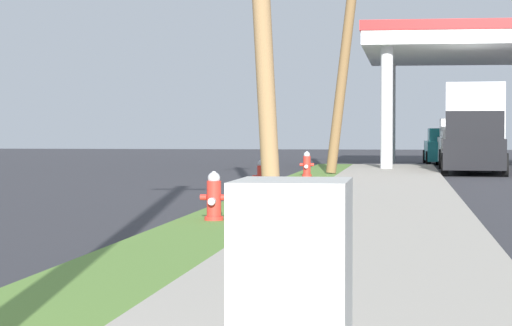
{
  "coord_description": "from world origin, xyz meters",
  "views": [
    {
      "loc": [
        3.47,
        -3.76,
        1.49
      ],
      "look_at": [
        1.18,
        12.82,
        0.98
      ],
      "focal_mm": 75.5,
      "sensor_mm": 36.0,
      "label": 1
    }
  ],
  "objects": [
    {
      "name": "fire_hydrant_second",
      "position": [
        0.6,
        12.29,
        0.45
      ],
      "size": [
        0.42,
        0.38,
        0.74
      ],
      "color": "red",
      "rests_on": "grass_verge"
    },
    {
      "name": "fire_hydrant_third",
      "position": [
        0.41,
        19.36,
        0.45
      ],
      "size": [
        0.42,
        0.37,
        0.74
      ],
      "color": "red",
      "rests_on": "grass_verge"
    },
    {
      "name": "fire_hydrant_fourth",
      "position": [
        0.59,
        28.04,
        0.45
      ],
      "size": [
        0.42,
        0.37,
        0.74
      ],
      "color": "red",
      "rests_on": "grass_verge"
    },
    {
      "name": "utility_pole_background",
      "position": [
        1.67,
        30.49,
        4.64
      ],
      "size": [
        1.84,
        1.22,
        8.87
      ],
      "color": "brown",
      "rests_on": "grass_verge"
    },
    {
      "name": "car_teal_by_near_pump",
      "position": [
        5.3,
        44.03,
        0.72
      ],
      "size": [
        2.01,
        4.53,
        1.57
      ],
      "color": "#197075",
      "rests_on": "ground"
    },
    {
      "name": "truck_black_at_forecourt",
      "position": [
        5.92,
        34.23,
        1.49
      ],
      "size": [
        2.56,
        6.53,
        3.11
      ],
      "color": "black",
      "rests_on": "ground"
    },
    {
      "name": "truck_white_on_apron",
      "position": [
        5.85,
        40.62,
        0.91
      ],
      "size": [
        2.12,
        5.4,
        1.97
      ],
      "color": "white",
      "rests_on": "ground"
    }
  ]
}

